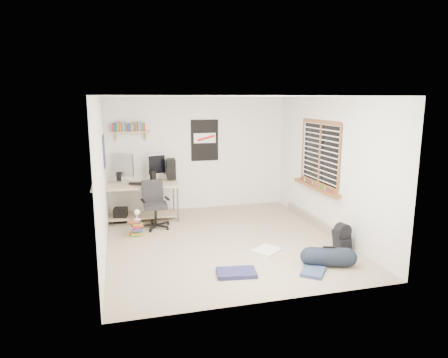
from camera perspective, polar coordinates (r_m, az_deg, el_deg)
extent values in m
cube|color=gray|center=(7.16, -0.04, -8.78)|extent=(4.00, 4.50, 0.01)
cube|color=white|center=(6.72, -0.05, 11.75)|extent=(4.00, 4.50, 0.01)
cube|color=silver|center=(9.00, -3.73, 3.63)|extent=(4.00, 0.01, 2.50)
cube|color=silver|center=(6.61, -17.09, 0.31)|extent=(0.01, 4.50, 2.50)
cube|color=silver|center=(7.58, 14.77, 1.81)|extent=(0.01, 4.50, 2.50)
cube|color=tan|center=(8.39, -12.36, -3.35)|extent=(1.85, 1.13, 0.79)
cube|color=#949599|center=(8.56, -14.10, 1.40)|extent=(0.43, 0.33, 0.48)
cube|color=#B5B5BB|center=(8.60, -9.53, 1.48)|extent=(0.41, 0.19, 0.44)
cube|color=black|center=(8.63, -7.58, 1.48)|extent=(0.21, 0.40, 0.41)
cube|color=black|center=(8.20, -12.03, -0.58)|extent=(0.43, 0.25, 0.02)
cube|color=black|center=(8.59, -14.81, 0.35)|extent=(0.10, 0.10, 0.17)
cube|color=black|center=(8.48, -10.09, 0.51)|extent=(0.13, 0.13, 0.20)
cube|color=black|center=(7.80, -9.79, -3.43)|extent=(0.69, 0.69, 0.92)
cube|color=tan|center=(8.66, -13.13, 6.58)|extent=(0.80, 0.22, 0.24)
cube|color=black|center=(8.97, -2.77, 5.54)|extent=(0.62, 0.03, 0.92)
cube|color=navy|center=(7.76, -16.76, 3.78)|extent=(0.02, 0.42, 0.60)
cube|color=brown|center=(7.79, 13.41, 3.61)|extent=(0.10, 1.50, 1.26)
cube|color=#B7B2A8|center=(8.08, 13.00, -5.99)|extent=(0.08, 2.50, 0.18)
cube|color=black|center=(6.89, 16.50, -8.26)|extent=(0.30, 0.26, 0.36)
cylinder|color=black|center=(6.27, 14.69, -10.76)|extent=(0.37, 0.37, 0.56)
cube|color=silver|center=(6.69, 6.12, -10.08)|extent=(0.54, 0.53, 0.04)
cube|color=#22234D|center=(5.84, 1.79, -13.23)|extent=(0.60, 0.43, 0.06)
cube|color=navy|center=(6.02, 12.60, -12.81)|extent=(0.49, 0.50, 0.05)
cube|color=brown|center=(7.51, -12.42, -6.82)|extent=(0.54, 0.50, 0.30)
cube|color=white|center=(7.42, -12.33, -5.17)|extent=(0.15, 0.21, 0.19)
cube|color=black|center=(8.42, -14.55, -5.00)|extent=(0.30, 0.30, 0.29)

